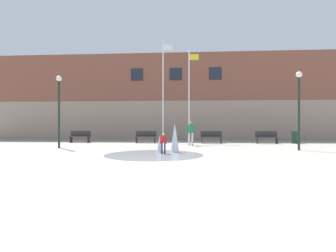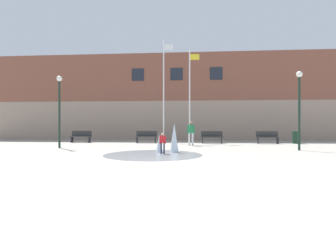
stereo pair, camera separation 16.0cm
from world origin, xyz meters
The scene contains 14 objects.
ground_plane centered at (0.00, 0.00, 0.00)m, with size 100.00×100.00×0.00m, color #9E998E.
library_building centered at (0.00, 17.77, 3.93)m, with size 36.00×6.05×7.86m.
splash_fountain centered at (-0.04, 3.99, 0.45)m, with size 4.49×4.49×1.45m.
park_bench_far_left centered at (-7.28, 11.16, 0.48)m, with size 1.60×0.44×0.91m.
park_bench_left_of_flagpoles centered at (-2.13, 11.10, 0.48)m, with size 1.60×0.44×0.91m.
park_bench_center centered at (2.81, 11.02, 0.48)m, with size 1.60×0.44×0.91m.
park_bench_under_right_flagpole centered at (6.80, 10.96, 0.48)m, with size 1.60×0.44×0.91m.
child_running centered at (-0.13, 3.62, 0.58)m, with size 0.31×0.21×0.99m.
teen_by_trashcan centered at (1.23, 8.75, 0.93)m, with size 0.50×0.34×1.59m.
flagpole_left centered at (-0.85, 11.81, 4.28)m, with size 0.80×0.10×8.06m.
flagpole_right centered at (1.19, 11.81, 3.87)m, with size 0.80×0.10×7.27m.
lamp_post_left_lane centered at (-6.56, 6.33, 2.75)m, with size 0.32×0.32×4.27m.
lamp_post_right_lane centered at (6.98, 5.87, 2.73)m, with size 0.32×0.32×4.23m.
trash_can centered at (8.95, 11.23, 0.45)m, with size 0.56×0.56×0.90m, color #193323.
Camera 1 is at (0.94, -8.62, 1.35)m, focal length 28.00 mm.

